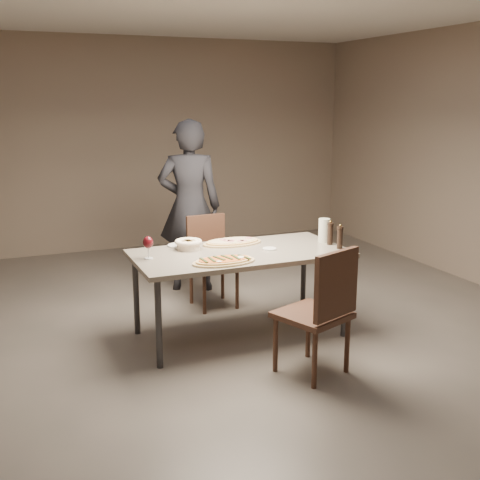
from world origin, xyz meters
name	(u,v)px	position (x,y,z in m)	size (l,w,h in m)	color
room	(240,175)	(0.00, 0.00, 1.40)	(7.00, 7.00, 7.00)	#615A54
dining_table	(240,258)	(0.00, 0.00, 0.69)	(1.80, 0.90, 0.75)	slate
zucchini_pizza	(224,261)	(-0.25, -0.28, 0.77)	(0.51, 0.28, 0.05)	tan
ham_pizza	(232,242)	(0.04, 0.28, 0.77)	(0.54, 0.30, 0.04)	tan
bread_basket	(188,244)	(-0.38, 0.24, 0.80)	(0.23, 0.23, 0.08)	beige
oil_dish	(270,249)	(0.26, -0.04, 0.76)	(0.12, 0.12, 0.01)	white
pepper_mill_left	(330,233)	(0.83, -0.08, 0.85)	(0.06, 0.06, 0.22)	black
pepper_mill_right	(340,237)	(0.83, -0.24, 0.85)	(0.06, 0.06, 0.22)	black
carafe	(324,230)	(0.83, 0.03, 0.86)	(0.10, 0.10, 0.21)	silver
wine_glass	(148,243)	(-0.77, 0.07, 0.88)	(0.08, 0.08, 0.19)	silver
side_plate	(179,245)	(-0.42, 0.38, 0.76)	(0.20, 0.20, 0.01)	white
chair_near	(322,306)	(0.25, -0.96, 0.55)	(0.60, 0.60, 0.98)	#3F261A
chair_far	(210,255)	(0.04, 0.87, 0.50)	(0.44, 0.44, 0.89)	#3F261A
diner	(190,206)	(0.01, 1.42, 0.91)	(0.66, 0.43, 1.81)	black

